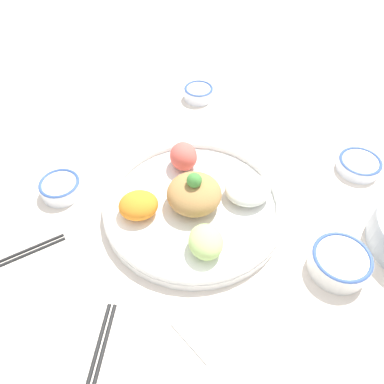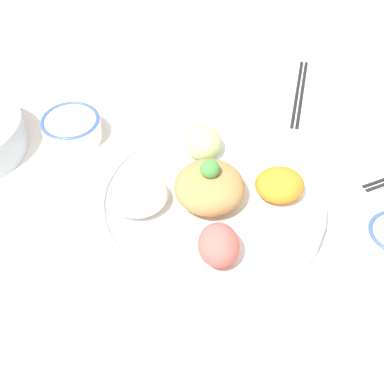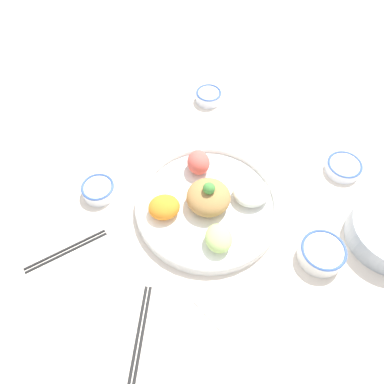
{
  "view_description": "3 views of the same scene",
  "coord_description": "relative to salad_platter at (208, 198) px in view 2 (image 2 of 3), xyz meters",
  "views": [
    {
      "loc": [
        0.48,
        0.03,
        0.63
      ],
      "look_at": [
        -0.05,
        0.02,
        0.04
      ],
      "focal_mm": 35.0,
      "sensor_mm": 36.0,
      "label": 1
    },
    {
      "loc": [
        -0.61,
        -0.02,
        0.68
      ],
      "look_at": [
        -0.07,
        0.05,
        0.08
      ],
      "focal_mm": 50.0,
      "sensor_mm": 36.0,
      "label": 2
    },
    {
      "loc": [
        0.49,
        -0.01,
        0.86
      ],
      "look_at": [
        -0.02,
        -0.02,
        0.09
      ],
      "focal_mm": 35.0,
      "sensor_mm": 36.0,
      "label": 3
    }
  ],
  "objects": [
    {
      "name": "rice_bowl_plain",
      "position": [
        0.14,
        0.27,
        0.0
      ],
      "size": [
        0.11,
        0.11,
        0.05
      ],
      "color": "white",
      "rests_on": "ground_plane"
    },
    {
      "name": "chopsticks_pair_far",
      "position": [
        0.33,
        -0.15,
        -0.02
      ],
      "size": [
        0.23,
        0.04,
        0.01
      ],
      "rotation": [
        0.0,
        0.0,
        6.19
      ],
      "color": "black",
      "rests_on": "ground_plane"
    },
    {
      "name": "salad_platter",
      "position": [
        0.0,
        0.0,
        0.0
      ],
      "size": [
        0.38,
        0.38,
        0.11
      ],
      "color": "white",
      "rests_on": "ground_plane"
    },
    {
      "name": "serving_spoon_main",
      "position": [
        0.32,
        0.03,
        -0.02
      ],
      "size": [
        0.12,
        0.12,
        0.01
      ],
      "rotation": [
        0.0,
        0.0,
        3.9
      ],
      "color": "white",
      "rests_on": "ground_plane"
    },
    {
      "name": "ground_plane",
      "position": [
        0.03,
        -0.03,
        -0.03
      ],
      "size": [
        2.4,
        2.4,
        0.0
      ],
      "primitive_type": "plane",
      "color": "silver"
    }
  ]
}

